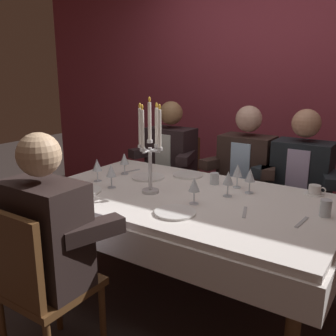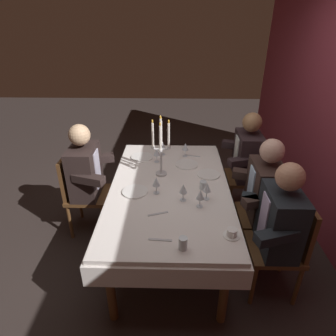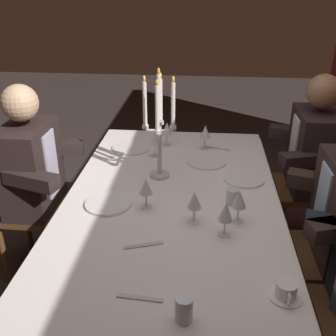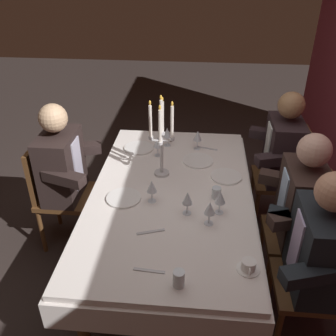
{
  "view_description": "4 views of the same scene",
  "coord_description": "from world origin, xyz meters",
  "px_view_note": "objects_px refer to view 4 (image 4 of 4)",
  "views": [
    {
      "loc": [
        1.18,
        -1.99,
        1.53
      ],
      "look_at": [
        -0.13,
        -0.02,
        0.9
      ],
      "focal_mm": 40.7,
      "sensor_mm": 36.0,
      "label": 1
    },
    {
      "loc": [
        2.33,
        0.04,
        2.18
      ],
      "look_at": [
        -0.21,
        -0.02,
        0.82
      ],
      "focal_mm": 31.05,
      "sensor_mm": 36.0,
      "label": 2
    },
    {
      "loc": [
        1.8,
        0.15,
        1.78
      ],
      "look_at": [
        -0.14,
        -0.03,
        0.83
      ],
      "focal_mm": 42.65,
      "sensor_mm": 36.0,
      "label": 3
    },
    {
      "loc": [
        2.12,
        0.18,
        2.22
      ],
      "look_at": [
        -0.14,
        -0.03,
        0.84
      ],
      "focal_mm": 39.9,
      "sensor_mm": 36.0,
      "label": 4
    }
  ],
  "objects_px": {
    "wine_glass_6": "(198,136)",
    "water_tumbler_1": "(179,279)",
    "dinner_plate_2": "(226,177)",
    "seated_diner_0": "(284,150)",
    "dinner_plate_1": "(139,148)",
    "seated_diner_3": "(320,250)",
    "wine_glass_4": "(220,198)",
    "dinner_plate_3": "(124,198)",
    "wine_glass_0": "(210,209)",
    "dinner_plate_0": "(198,161)",
    "candelabra": "(161,139)",
    "water_tumbler_0": "(216,193)",
    "coffee_cup_0": "(249,266)",
    "seated_diner_1": "(61,165)",
    "wine_glass_1": "(167,133)",
    "wine_glass_3": "(187,199)",
    "wine_glass_5": "(152,187)",
    "seated_diner_2": "(303,203)",
    "dining_table": "(171,205)",
    "wine_glass_2": "(158,143)"
  },
  "relations": [
    {
      "from": "wine_glass_6",
      "to": "water_tumbler_1",
      "type": "xyz_separation_m",
      "value": [
        1.47,
        -0.05,
        -0.07
      ]
    },
    {
      "from": "dinner_plate_2",
      "to": "seated_diner_0",
      "type": "relative_size",
      "value": 0.18
    },
    {
      "from": "dinner_plate_1",
      "to": "seated_diner_3",
      "type": "relative_size",
      "value": 0.2
    },
    {
      "from": "dinner_plate_2",
      "to": "wine_glass_4",
      "type": "relative_size",
      "value": 1.38
    },
    {
      "from": "dinner_plate_3",
      "to": "wine_glass_4",
      "type": "distance_m",
      "value": 0.65
    },
    {
      "from": "seated_diner_0",
      "to": "wine_glass_0",
      "type": "bearing_deg",
      "value": -31.71
    },
    {
      "from": "dinner_plate_0",
      "to": "wine_glass_6",
      "type": "xyz_separation_m",
      "value": [
        -0.21,
        -0.01,
        0.11
      ]
    },
    {
      "from": "dinner_plate_1",
      "to": "seated_diner_0",
      "type": "xyz_separation_m",
      "value": [
        -0.09,
        1.21,
        -0.01
      ]
    },
    {
      "from": "candelabra",
      "to": "wine_glass_4",
      "type": "xyz_separation_m",
      "value": [
        0.42,
        0.41,
        -0.18
      ]
    },
    {
      "from": "water_tumbler_0",
      "to": "coffee_cup_0",
      "type": "height_order",
      "value": "water_tumbler_0"
    },
    {
      "from": "wine_glass_0",
      "to": "seated_diner_1",
      "type": "relative_size",
      "value": 0.13
    },
    {
      "from": "wine_glass_0",
      "to": "seated_diner_3",
      "type": "bearing_deg",
      "value": 74.82
    },
    {
      "from": "wine_glass_1",
      "to": "water_tumbler_0",
      "type": "height_order",
      "value": "wine_glass_1"
    },
    {
      "from": "dinner_plate_1",
      "to": "wine_glass_1",
      "type": "relative_size",
      "value": 1.5
    },
    {
      "from": "dinner_plate_2",
      "to": "wine_glass_3",
      "type": "xyz_separation_m",
      "value": [
        0.45,
        -0.27,
        0.11
      ]
    },
    {
      "from": "dinner_plate_3",
      "to": "coffee_cup_0",
      "type": "distance_m",
      "value": 0.96
    },
    {
      "from": "wine_glass_5",
      "to": "seated_diner_3",
      "type": "distance_m",
      "value": 1.07
    },
    {
      "from": "wine_glass_3",
      "to": "dinner_plate_1",
      "type": "bearing_deg",
      "value": -151.92
    },
    {
      "from": "candelabra",
      "to": "dinner_plate_2",
      "type": "xyz_separation_m",
      "value": [
        -0.0,
        0.48,
        -0.29
      ]
    },
    {
      "from": "dinner_plate_1",
      "to": "dinner_plate_0",
      "type": "bearing_deg",
      "value": 71.61
    },
    {
      "from": "dinner_plate_1",
      "to": "wine_glass_5",
      "type": "bearing_deg",
      "value": 15.87
    },
    {
      "from": "wine_glass_4",
      "to": "seated_diner_3",
      "type": "height_order",
      "value": "seated_diner_3"
    },
    {
      "from": "dinner_plate_1",
      "to": "wine_glass_1",
      "type": "bearing_deg",
      "value": 110.15
    },
    {
      "from": "seated_diner_1",
      "to": "dinner_plate_2",
      "type": "bearing_deg",
      "value": 87.3
    },
    {
      "from": "seated_diner_0",
      "to": "dinner_plate_1",
      "type": "bearing_deg",
      "value": -85.66
    },
    {
      "from": "dinner_plate_1",
      "to": "seated_diner_2",
      "type": "height_order",
      "value": "seated_diner_2"
    },
    {
      "from": "wine_glass_0",
      "to": "seated_diner_1",
      "type": "height_order",
      "value": "seated_diner_1"
    },
    {
      "from": "dinner_plate_0",
      "to": "dinner_plate_1",
      "type": "xyz_separation_m",
      "value": [
        -0.17,
        -0.5,
        0.0
      ]
    },
    {
      "from": "water_tumbler_0",
      "to": "seated_diner_2",
      "type": "distance_m",
      "value": 0.58
    },
    {
      "from": "water_tumbler_0",
      "to": "seated_diner_3",
      "type": "bearing_deg",
      "value": 52.18
    },
    {
      "from": "candelabra",
      "to": "wine_glass_3",
      "type": "height_order",
      "value": "candelabra"
    },
    {
      "from": "candelabra",
      "to": "seated_diner_3",
      "type": "xyz_separation_m",
      "value": [
        0.71,
        0.97,
        -0.3
      ]
    },
    {
      "from": "seated_diner_2",
      "to": "candelabra",
      "type": "bearing_deg",
      "value": -105.2
    },
    {
      "from": "wine_glass_5",
      "to": "wine_glass_6",
      "type": "height_order",
      "value": "same"
    },
    {
      "from": "dinner_plate_1",
      "to": "wine_glass_6",
      "type": "height_order",
      "value": "wine_glass_6"
    },
    {
      "from": "dining_table",
      "to": "candelabra",
      "type": "xyz_separation_m",
      "value": [
        -0.22,
        -0.09,
        0.41
      ]
    },
    {
      "from": "wine_glass_2",
      "to": "wine_glass_4",
      "type": "xyz_separation_m",
      "value": [
        0.71,
        0.47,
        0.0
      ]
    },
    {
      "from": "dinner_plate_2",
      "to": "wine_glass_4",
      "type": "xyz_separation_m",
      "value": [
        0.43,
        -0.06,
        0.11
      ]
    },
    {
      "from": "dining_table",
      "to": "water_tumbler_0",
      "type": "height_order",
      "value": "water_tumbler_0"
    },
    {
      "from": "dinner_plate_3",
      "to": "seated_diner_0",
      "type": "distance_m",
      "value": 1.44
    },
    {
      "from": "dining_table",
      "to": "dinner_plate_1",
      "type": "distance_m",
      "value": 0.69
    },
    {
      "from": "candelabra",
      "to": "wine_glass_1",
      "type": "height_order",
      "value": "candelabra"
    },
    {
      "from": "seated_diner_0",
      "to": "seated_diner_2",
      "type": "bearing_deg",
      "value": 0.0
    },
    {
      "from": "water_tumbler_0",
      "to": "dinner_plate_1",
      "type": "bearing_deg",
      "value": -135.58
    },
    {
      "from": "wine_glass_1",
      "to": "seated_diner_3",
      "type": "relative_size",
      "value": 0.13
    },
    {
      "from": "seated_diner_3",
      "to": "dinner_plate_2",
      "type": "bearing_deg",
      "value": -144.98
    },
    {
      "from": "dinner_plate_2",
      "to": "coffee_cup_0",
      "type": "height_order",
      "value": "coffee_cup_0"
    },
    {
      "from": "wine_glass_2",
      "to": "seated_diner_2",
      "type": "xyz_separation_m",
      "value": [
        0.55,
        1.03,
        -0.12
      ]
    },
    {
      "from": "dinner_plate_1",
      "to": "seated_diner_1",
      "type": "bearing_deg",
      "value": -60.4
    },
    {
      "from": "wine_glass_6",
      "to": "wine_glass_2",
      "type": "bearing_deg",
      "value": -64.79
    }
  ]
}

